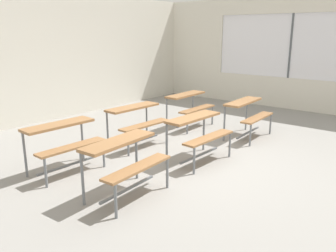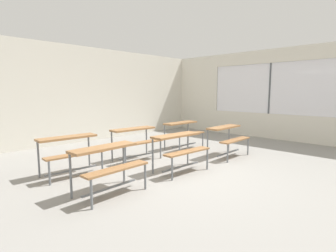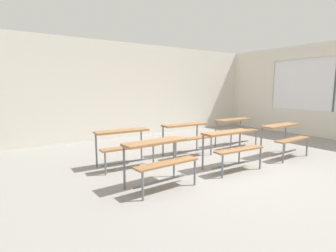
# 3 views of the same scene
# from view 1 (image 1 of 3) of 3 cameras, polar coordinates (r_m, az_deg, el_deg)

# --- Properties ---
(ground) EXTENTS (10.00, 9.00, 0.05)m
(ground) POSITION_cam_1_polar(r_m,az_deg,el_deg) (5.77, 5.77, -6.24)
(ground) COLOR gray
(wall_back) EXTENTS (10.00, 0.12, 3.00)m
(wall_back) POSITION_cam_1_polar(r_m,az_deg,el_deg) (8.68, -20.16, 10.51)
(wall_back) COLOR silver
(wall_back) RESTS_ON ground
(wall_right) EXTENTS (0.12, 9.00, 3.00)m
(wall_right) POSITION_cam_1_polar(r_m,az_deg,el_deg) (9.94, 22.87, 10.44)
(wall_right) COLOR silver
(wall_right) RESTS_ON ground
(desk_bench_r0c0) EXTENTS (1.13, 0.64, 0.74)m
(desk_bench_r0c0) POSITION_cam_1_polar(r_m,az_deg,el_deg) (4.47, -7.06, -4.72)
(desk_bench_r0c0) COLOR olive
(desk_bench_r0c0) RESTS_ON ground
(desk_bench_r0c1) EXTENTS (1.13, 0.65, 0.74)m
(desk_bench_r0c1) POSITION_cam_1_polar(r_m,az_deg,el_deg) (5.67, 5.03, -0.32)
(desk_bench_r0c1) COLOR olive
(desk_bench_r0c1) RESTS_ON ground
(desk_bench_r0c2) EXTENTS (1.12, 0.62, 0.74)m
(desk_bench_r0c2) POSITION_cam_1_polar(r_m,az_deg,el_deg) (7.12, 12.98, 2.56)
(desk_bench_r0c2) COLOR olive
(desk_bench_r0c2) RESTS_ON ground
(desk_bench_r1c0) EXTENTS (1.13, 0.64, 0.74)m
(desk_bench_r1c0) POSITION_cam_1_polar(r_m,az_deg,el_deg) (5.44, -16.80, -1.61)
(desk_bench_r1c0) COLOR olive
(desk_bench_r1c0) RESTS_ON ground
(desk_bench_r1c1) EXTENTS (1.13, 0.65, 0.74)m
(desk_bench_r1c1) POSITION_cam_1_polar(r_m,az_deg,el_deg) (6.44, -5.13, 1.57)
(desk_bench_r1c1) COLOR olive
(desk_bench_r1c1) RESTS_ON ground
(desk_bench_r1c2) EXTENTS (1.10, 0.59, 0.74)m
(desk_bench_r1c2) POSITION_cam_1_polar(r_m,az_deg,el_deg) (7.73, 3.55, 3.92)
(desk_bench_r1c2) COLOR olive
(desk_bench_r1c2) RESTS_ON ground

